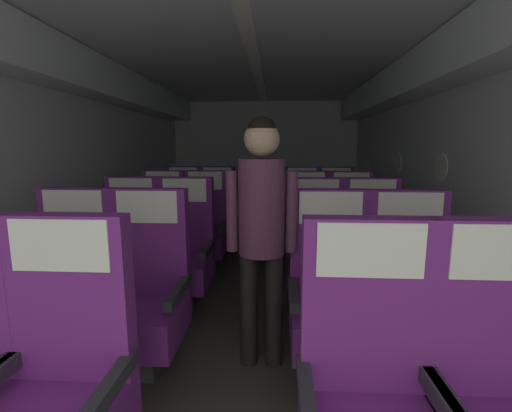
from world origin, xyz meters
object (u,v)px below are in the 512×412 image
object	(u,v)px
seat_c_left_window	(130,253)
seat_b_left_aisle	(146,297)
seat_a_right_window	(370,407)
flight_attendant	(262,218)
seat_e_left_aisle	(217,215)
seat_e_right_aisle	(336,216)
seat_d_left_aisle	(205,230)
seat_d_right_aisle	(351,232)
seat_c_right_aisle	(372,257)
seat_e_right_window	(301,216)
seat_c_right_window	(316,256)
seat_d_right_window	(307,231)
seat_e_left_window	(183,215)
seat_b_left_window	(71,294)
seat_a_left_aisle	(57,394)
seat_c_left_aisle	(184,254)
seat_b_right_aisle	(410,302)
seat_d_left_window	(162,229)
seat_a_right_aisle	(506,412)
seat_b_right_window	(330,299)

from	to	relation	value
seat_c_left_window	seat_b_left_aisle	bearing A→B (deg)	-61.64
seat_a_right_window	flight_attendant	world-z (taller)	flight_attendant
seat_a_right_window	seat_e_left_aisle	bearing A→B (deg)	108.18
seat_e_left_aisle	seat_e_right_aisle	bearing A→B (deg)	0.84
seat_d_left_aisle	seat_d_right_aisle	bearing A→B (deg)	-0.89
seat_b_left_aisle	seat_c_right_aisle	world-z (taller)	same
seat_e_right_window	flight_attendant	size ratio (longest dim) A/B	0.72
seat_c_right_window	seat_d_right_window	bearing A→B (deg)	89.86
seat_d_right_window	seat_e_left_window	bearing A→B (deg)	152.28
seat_c_left_window	seat_d_right_aisle	size ratio (longest dim) A/B	1.00
seat_b_left_window	seat_d_right_aisle	bearing A→B (deg)	39.86
seat_c_right_window	seat_e_right_aisle	bearing A→B (deg)	75.25
seat_c_right_aisle	seat_d_right_aisle	size ratio (longest dim) A/B	1.00
seat_a_left_aisle	seat_b_left_window	xyz separation A→B (m)	(-0.47, 0.87, 0.00)
seat_c_left_window	seat_e_right_aisle	xyz separation A→B (m)	(2.07, 1.77, 0.00)
seat_c_left_aisle	seat_d_right_window	distance (m)	1.45
seat_c_left_aisle	seat_e_right_aisle	bearing A→B (deg)	48.07
seat_a_right_window	seat_e_left_window	distance (m)	3.84
seat_a_left_aisle	seat_b_right_aisle	bearing A→B (deg)	28.82
seat_c_left_aisle	seat_e_right_window	world-z (taller)	same
seat_c_right_window	seat_b_left_aisle	bearing A→B (deg)	-142.19
seat_c_right_window	seat_d_left_aisle	world-z (taller)	same
seat_d_left_window	flight_attendant	world-z (taller)	flight_attendant
seat_a_right_aisle	seat_c_left_aisle	size ratio (longest dim) A/B	1.00
seat_d_right_aisle	seat_e_left_window	size ratio (longest dim) A/B	1.00
seat_a_right_aisle	seat_d_right_aisle	distance (m)	2.61
seat_a_right_aisle	seat_d_right_window	distance (m)	2.67
seat_c_left_aisle	seat_d_left_window	distance (m)	1.02
seat_c_right_aisle	seat_d_left_aisle	distance (m)	1.84
seat_a_right_aisle	seat_e_right_window	xyz separation A→B (m)	(-0.46, 3.49, 0.00)
seat_a_right_window	seat_c_left_window	xyz separation A→B (m)	(-1.61, 1.74, 0.00)
seat_a_right_aisle	seat_b_right_aisle	size ratio (longest dim) A/B	1.00
flight_attendant	seat_c_right_window	bearing A→B (deg)	74.47
seat_c_left_window	seat_e_left_aisle	distance (m)	1.81
seat_c_left_window	seat_c_right_window	bearing A→B (deg)	0.05
seat_e_left_aisle	flight_attendant	distance (m)	2.69
seat_a_left_aisle	seat_e_left_aisle	world-z (taller)	same
seat_d_left_aisle	seat_e_right_window	size ratio (longest dim) A/B	1.00
seat_a_left_aisle	seat_e_left_aisle	xyz separation A→B (m)	(-0.00, 3.49, 0.00)
seat_a_right_aisle	seat_a_right_window	xyz separation A→B (m)	(-0.47, -0.00, 0.00)
seat_b_left_window	seat_b_right_aisle	xyz separation A→B (m)	(2.07, 0.01, 0.00)
seat_e_right_aisle	seat_c_left_window	bearing A→B (deg)	-139.47
seat_a_right_aisle	seat_b_right_window	xyz separation A→B (m)	(-0.47, 0.88, 0.00)
flight_attendant	seat_b_left_aisle	bearing A→B (deg)	-160.63
seat_b_left_window	seat_e_right_aisle	world-z (taller)	same
seat_b_left_aisle	seat_b_right_window	distance (m)	1.13
seat_b_left_window	seat_e_right_window	distance (m)	3.08
seat_a_right_window	flight_attendant	xyz separation A→B (m)	(-0.42, 0.94, 0.48)
seat_c_left_window	seat_c_left_aisle	xyz separation A→B (m)	(0.48, -0.00, 0.00)
seat_b_left_aisle	seat_b_right_aisle	distance (m)	1.59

